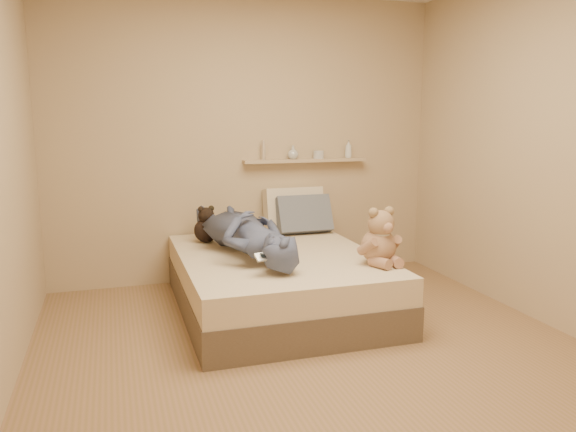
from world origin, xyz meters
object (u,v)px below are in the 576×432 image
object	(u,v)px
bed	(277,282)
pillow_cream	(294,209)
dark_plush	(206,227)
person	(245,232)
game_console	(266,256)
teddy_bear	(380,241)
wall_shelf	(306,160)
pillow_grey	(304,215)

from	to	relation	value
bed	pillow_cream	distance (m)	1.02
dark_plush	person	distance (m)	0.56
bed	game_console	bearing A→B (deg)	-113.42
person	teddy_bear	bearing A→B (deg)	137.93
bed	teddy_bear	world-z (taller)	teddy_bear
person	wall_shelf	bearing A→B (deg)	-141.32
game_console	dark_plush	xyz separation A→B (m)	(-0.22, 1.14, -0.00)
pillow_grey	pillow_cream	bearing A→B (deg)	110.05
pillow_grey	person	bearing A→B (deg)	-138.02
game_console	dark_plush	size ratio (longest dim) A/B	0.52
dark_plush	wall_shelf	distance (m)	1.18
teddy_bear	dark_plush	bearing A→B (deg)	134.85
pillow_grey	person	world-z (taller)	person
dark_plush	person	size ratio (longest dim) A/B	0.21
person	bed	bearing A→B (deg)	157.64
teddy_bear	game_console	bearing A→B (deg)	-176.86
teddy_bear	pillow_grey	size ratio (longest dim) A/B	0.85
dark_plush	wall_shelf	size ratio (longest dim) A/B	0.26
dark_plush	teddy_bear	bearing A→B (deg)	-45.15
game_console	pillow_cream	distance (m)	1.54
bed	wall_shelf	xyz separation A→B (m)	(0.55, 0.91, 0.88)
game_console	teddy_bear	size ratio (longest dim) A/B	0.39
pillow_grey	wall_shelf	distance (m)	0.54
game_console	teddy_bear	distance (m)	0.87
teddy_bear	person	xyz separation A→B (m)	(-0.87, 0.58, 0.00)
person	dark_plush	bearing A→B (deg)	-75.09
teddy_bear	wall_shelf	size ratio (longest dim) A/B	0.36
dark_plush	pillow_cream	world-z (taller)	pillow_cream
pillow_cream	wall_shelf	xyz separation A→B (m)	(0.14, 0.08, 0.45)
teddy_bear	dark_plush	world-z (taller)	teddy_bear
game_console	person	bearing A→B (deg)	89.63
bed	dark_plush	size ratio (longest dim) A/B	5.99
game_console	wall_shelf	xyz separation A→B (m)	(0.80, 1.48, 0.51)
game_console	dark_plush	bearing A→B (deg)	100.74
teddy_bear	wall_shelf	xyz separation A→B (m)	(-0.08, 1.43, 0.47)
pillow_grey	wall_shelf	xyz separation A→B (m)	(0.09, 0.22, 0.48)
game_console	pillow_grey	world-z (taller)	pillow_grey
bed	person	world-z (taller)	person
pillow_cream	pillow_grey	xyz separation A→B (m)	(0.05, -0.14, -0.03)
person	pillow_cream	bearing A→B (deg)	-138.43
game_console	teddy_bear	world-z (taller)	teddy_bear
teddy_bear	person	size ratio (longest dim) A/B	0.29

